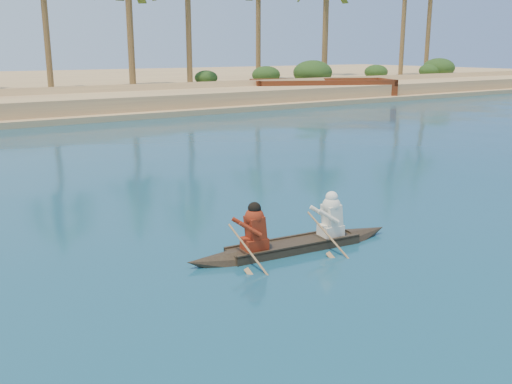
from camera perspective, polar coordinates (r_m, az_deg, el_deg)
ground at (r=13.45m, az=-2.28°, el=-4.13°), size 160.00×160.00×0.00m
canoe at (r=12.30m, az=3.81°, el=-4.63°), size 4.98×1.16×1.36m
barge_right at (r=49.90m, az=6.64°, el=9.99°), size 12.59×8.45×2.00m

